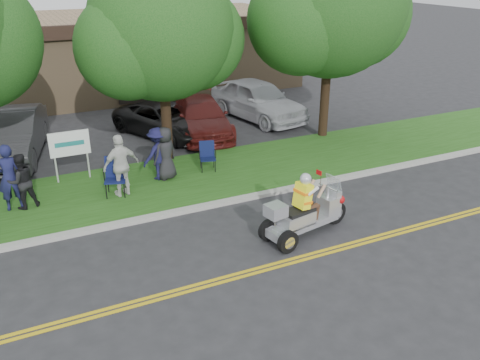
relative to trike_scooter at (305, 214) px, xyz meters
name	(u,v)px	position (x,y,z in m)	size (l,w,h in m)	color
ground	(242,262)	(-2.01, -0.44, -0.63)	(120.00, 120.00, 0.00)	#28282B
centerline_near	(253,274)	(-2.01, -1.02, -0.62)	(60.00, 0.10, 0.01)	gold
centerline_far	(250,270)	(-2.01, -0.86, -0.62)	(60.00, 0.10, 0.01)	gold
curb	(197,208)	(-2.01, 2.61, -0.57)	(60.00, 0.25, 0.12)	#A8A89E
grass_verge	(173,181)	(-2.01, 4.76, -0.57)	(60.00, 4.00, 0.10)	#214C14
commercial_building	(126,52)	(-0.01, 18.54, 1.38)	(18.00, 8.20, 4.00)	#9E7F5B
tree_mid	(162,34)	(-1.46, 6.79, 3.81)	(5.88, 4.80, 7.05)	#332114
tree_right	(332,8)	(5.05, 6.59, 4.40)	(6.86, 5.60, 8.07)	#332114
business_sign	(70,146)	(-4.91, 6.16, 0.63)	(1.25, 0.06, 1.75)	silver
trike_scooter	(305,214)	(0.00, 0.00, 0.00)	(2.73, 1.12, 1.79)	black
lawn_chair_a	(115,174)	(-3.88, 4.53, 0.13)	(0.78, 0.79, 1.16)	black
lawn_chair_b	(207,154)	(-0.64, 5.15, 0.03)	(0.64, 0.65, 0.98)	black
spectator_adult_left	(9,177)	(-6.78, 4.74, 0.46)	(0.71, 0.47, 1.96)	#191B46
spectator_adult_mid	(21,181)	(-6.49, 4.70, 0.30)	(0.80, 0.62, 1.64)	black
spectator_adult_right	(121,165)	(-3.72, 4.34, 0.44)	(1.12, 0.47, 1.91)	silver
spectator_chair_a	(158,154)	(-2.38, 5.08, 0.34)	(1.12, 0.64, 1.73)	#17163F
spectator_chair_b	(166,153)	(-2.15, 4.98, 0.35)	(0.85, 0.55, 1.74)	black
parked_car_left	(12,135)	(-6.51, 9.38, 0.25)	(1.86, 5.34, 1.76)	#2F2E31
parked_car_mid	(165,120)	(-0.72, 9.52, 0.04)	(2.20, 4.78, 1.33)	black
parked_car_right	(202,117)	(0.72, 9.12, 0.09)	(2.01, 4.93, 1.43)	#521513
parked_car_far_right	(258,100)	(3.79, 10.03, 0.26)	(2.10, 5.22, 1.78)	#B8B9C0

